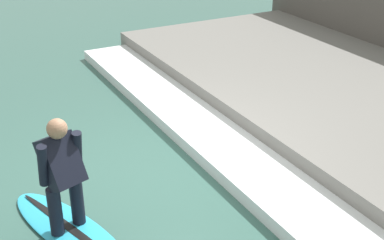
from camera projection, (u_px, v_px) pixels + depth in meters
The scene contains 5 objects.
ground_plane at pixel (160, 174), 7.30m from camera, with size 28.00×28.00×0.00m, color #386056.
concrete_ledge at pixel (365, 108), 8.81m from camera, with size 4.40×10.79×0.40m, color slate.
wave_foam_crest at pixel (227, 150), 7.72m from camera, with size 0.96×10.25×0.19m, color white.
surfboard_riding at pixel (69, 229), 6.13m from camera, with size 1.20×2.15×0.07m.
surfer_riding at pixel (62, 170), 5.79m from camera, with size 0.52×0.54×1.37m.
Camera 1 is at (-2.57, -5.74, 3.80)m, focal length 50.00 mm.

